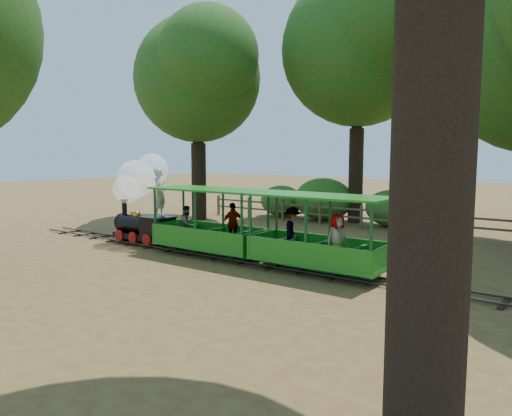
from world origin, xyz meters
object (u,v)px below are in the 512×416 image
Objects in this scene: locomotive at (140,193)px; carriage_rear at (315,241)px; fence at (384,217)px; carriage_front at (210,230)px.

locomotive is 0.84× the size of carriage_rear.
locomotive is at bearing 179.48° from carriage_rear.
carriage_front is at bearing -107.14° from fence.
locomotive reaches higher than carriage_front.
locomotive is 3.44m from carriage_front.
carriage_front is 1.00× the size of carriage_rear.
locomotive is 0.84× the size of carriage_front.
fence is (2.46, 7.97, -0.25)m from carriage_front.
carriage_rear reaches higher than fence.
locomotive is 9.88m from fence.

